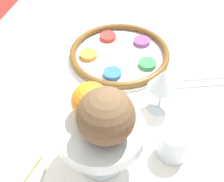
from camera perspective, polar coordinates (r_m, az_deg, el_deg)
name	(u,v)px	position (r m, az deg, el deg)	size (l,w,h in m)	color
dining_table	(90,176)	(1.14, -3.99, -15.29)	(1.39, 0.85, 0.73)	white
seder_plate	(120,54)	(0.98, 1.39, 6.80)	(0.31, 0.31, 0.03)	silver
wine_glass	(163,81)	(0.78, 9.30, 1.79)	(0.08, 0.08, 0.13)	silver
fruit_stand	(101,134)	(0.65, -2.09, -7.95)	(0.19, 0.19, 0.13)	silver
orange_fruit	(91,101)	(0.63, -3.90, -1.90)	(0.08, 0.08, 0.08)	orange
coconut	(106,116)	(0.58, -1.12, -4.63)	(0.11, 0.11, 0.11)	brown
bread_plate	(9,168)	(0.75, -18.31, -13.23)	(0.16, 0.16, 0.02)	beige
cup_near	(174,143)	(0.73, 11.23, -9.24)	(0.07, 0.07, 0.08)	silver
fork_left	(202,77)	(0.96, 16.09, 2.46)	(0.08, 0.18, 0.01)	silver
fork_right	(201,84)	(0.93, 16.02, 1.25)	(0.08, 0.18, 0.01)	silver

